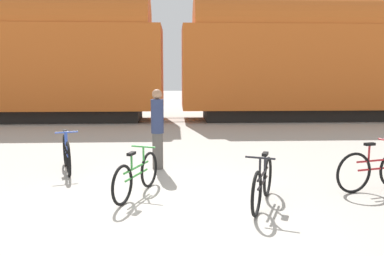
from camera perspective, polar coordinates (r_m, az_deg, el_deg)
ground_plane at (r=5.88m, az=-3.74°, el=-12.88°), size 80.00×80.00×0.00m
freight_train at (r=17.00m, az=-3.04°, el=11.04°), size 54.00×2.94×5.54m
rail_near at (r=16.41m, az=-2.98°, el=0.93°), size 66.00×0.07×0.01m
rail_far at (r=17.83m, az=-2.95°, el=1.53°), size 66.00×0.07×0.01m
bicycle_blue at (r=8.61m, az=-18.57°, el=-3.73°), size 0.63×1.62×0.92m
bicycle_black at (r=6.20m, az=10.69°, el=-8.27°), size 0.71×1.57×0.86m
bicycle_maroon at (r=7.59m, az=26.14°, el=-5.72°), size 1.64×0.55×0.92m
bicycle_green at (r=6.65m, az=-8.42°, el=-7.17°), size 0.65×1.61×0.83m
person_in_navy at (r=8.31m, az=-5.29°, el=-0.03°), size 0.28×0.28×1.78m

